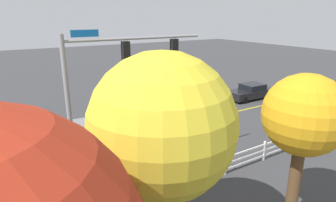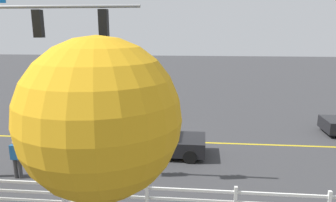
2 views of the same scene
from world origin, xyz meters
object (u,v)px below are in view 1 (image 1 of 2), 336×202
pedestrian (101,172)px  tree_1 (162,126)px  car_2 (169,130)px  tree_3 (304,117)px  car_1 (107,121)px  car_0 (251,92)px

pedestrian → tree_1: (-0.39, 4.92, 3.87)m
car_2 → pedestrian: 6.37m
pedestrian → tree_1: tree_1 is taller
tree_1 → tree_3: size_ratio=1.17×
car_1 → tree_3: 13.54m
car_1 → pedestrian: bearing=69.3°
car_1 → car_2: car_1 is taller
car_0 → tree_3: size_ratio=0.81×
tree_3 → pedestrian: bearing=-46.5°
car_1 → tree_1: 12.61m
car_1 → car_2: 4.72m
pedestrian → tree_3: tree_3 is taller
car_2 → pedestrian: pedestrian is taller
car_2 → tree_3: 9.70m
pedestrian → tree_3: bearing=43.8°
pedestrian → car_1: bearing=158.7°
car_2 → car_0: bearing=19.8°
car_0 → tree_3: tree_3 is taller
car_2 → tree_3: (-0.03, 8.96, 3.72)m
car_0 → tree_3: bearing=48.7°
pedestrian → tree_3: 8.86m
car_0 → tree_1: tree_1 is taller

